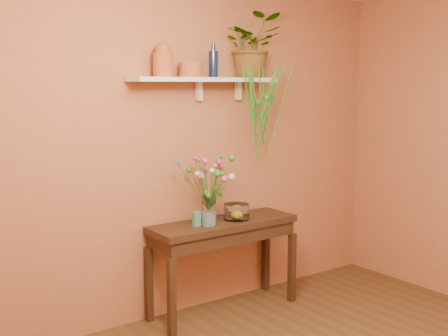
# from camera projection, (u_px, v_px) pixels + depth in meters

# --- Properties ---
(room) EXTENTS (4.04, 4.04, 2.70)m
(room) POSITION_uv_depth(u_px,v_px,m) (391.00, 183.00, 3.11)
(room) COLOR brown
(room) RESTS_ON ground
(sideboard) EXTENTS (1.27, 0.41, 0.77)m
(sideboard) POSITION_uv_depth(u_px,v_px,m) (224.00, 234.00, 4.73)
(sideboard) COLOR #3A2417
(sideboard) RESTS_ON ground
(wall_shelf) EXTENTS (1.30, 0.24, 0.19)m
(wall_shelf) POSITION_uv_depth(u_px,v_px,m) (206.00, 80.00, 4.57)
(wall_shelf) COLOR white
(wall_shelf) RESTS_ON room
(terracotta_jug) EXTENTS (0.20, 0.20, 0.26)m
(terracotta_jug) POSITION_uv_depth(u_px,v_px,m) (163.00, 61.00, 4.32)
(terracotta_jug) COLOR #BE6331
(terracotta_jug) RESTS_ON wall_shelf
(terracotta_pot) EXTENTS (0.23, 0.23, 0.11)m
(terracotta_pot) POSITION_uv_depth(u_px,v_px,m) (190.00, 70.00, 4.44)
(terracotta_pot) COLOR #BE6331
(terracotta_pot) RESTS_ON wall_shelf
(blue_bottle) EXTENTS (0.09, 0.09, 0.27)m
(blue_bottle) POSITION_uv_depth(u_px,v_px,m) (213.00, 64.00, 4.59)
(blue_bottle) COLOR #0D193D
(blue_bottle) RESTS_ON wall_shelf
(spider_plant) EXTENTS (0.60, 0.56, 0.53)m
(spider_plant) POSITION_uv_depth(u_px,v_px,m) (252.00, 46.00, 4.82)
(spider_plant) COLOR #2E8024
(spider_plant) RESTS_ON wall_shelf
(plant_fronds) EXTENTS (0.49, 0.36, 0.78)m
(plant_fronds) POSITION_uv_depth(u_px,v_px,m) (263.00, 102.00, 4.77)
(plant_fronds) COLOR #2E8024
(plant_fronds) RESTS_ON wall_shelf
(glass_vase) EXTENTS (0.12, 0.12, 0.24)m
(glass_vase) POSITION_uv_depth(u_px,v_px,m) (209.00, 213.00, 4.54)
(glass_vase) COLOR white
(glass_vase) RESTS_ON sideboard
(bouquet) EXTENTS (0.47, 0.40, 0.44)m
(bouquet) POSITION_uv_depth(u_px,v_px,m) (212.00, 175.00, 4.49)
(bouquet) COLOR #386B28
(bouquet) RESTS_ON glass_vase
(glass_bowl) EXTENTS (0.21, 0.21, 0.13)m
(glass_bowl) POSITION_uv_depth(u_px,v_px,m) (236.00, 212.00, 4.76)
(glass_bowl) COLOR white
(glass_bowl) RESTS_ON sideboard
(lemon) EXTENTS (0.07, 0.07, 0.07)m
(lemon) POSITION_uv_depth(u_px,v_px,m) (237.00, 215.00, 4.75)
(lemon) COLOR yellow
(lemon) RESTS_ON glass_bowl
(carton) EXTENTS (0.06, 0.04, 0.12)m
(carton) POSITION_uv_depth(u_px,v_px,m) (196.00, 219.00, 4.53)
(carton) COLOR teal
(carton) RESTS_ON sideboard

